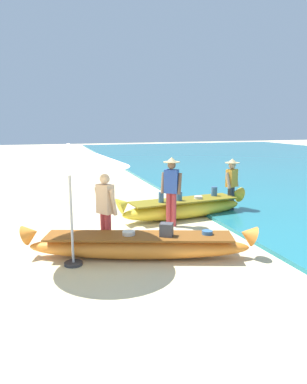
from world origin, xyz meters
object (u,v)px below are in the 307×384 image
boat_yellow_midground (184,208)px  person_vendor_assistant (232,182)px  patio_umbrella_large (69,156)px  boat_orange_foreground (139,245)px  person_vendor_hatted (171,187)px  person_tourist_customer (105,207)px

boat_yellow_midground → person_vendor_assistant: size_ratio=2.47×
person_vendor_assistant → patio_umbrella_large: 5.95m
boat_orange_foreground → boat_yellow_midground: bearing=52.7°
boat_orange_foreground → person_vendor_hatted: person_vendor_hatted is taller
person_tourist_customer → patio_umbrella_large: size_ratio=0.71×
person_vendor_hatted → patio_umbrella_large: patio_umbrella_large is taller
boat_yellow_midground → person_vendor_assistant: 1.78m
boat_yellow_midground → person_tourist_customer: (-2.63, -1.99, 0.64)m
person_vendor_hatted → person_vendor_assistant: (2.28, 0.87, -0.11)m
boat_orange_foreground → person_tourist_customer: bearing=128.3°
patio_umbrella_large → person_tourist_customer: bearing=42.5°
person_vendor_assistant → boat_orange_foreground: bearing=-141.8°
person_vendor_assistant → person_vendor_hatted: bearing=-159.0°
boat_yellow_midground → person_vendor_assistant: bearing=7.3°
boat_orange_foreground → person_vendor_assistant: bearing=38.2°
person_tourist_customer → person_vendor_hatted: bearing=33.6°
person_vendor_hatted → boat_orange_foreground: bearing=-125.0°
person_vendor_hatted → person_tourist_customer: bearing=-146.4°
boat_orange_foreground → person_vendor_hatted: 2.62m
boat_yellow_midground → patio_umbrella_large: (-3.41, -2.70, 1.85)m
person_tourist_customer → person_vendor_assistant: person_tourist_customer is taller
person_vendor_assistant → patio_umbrella_large: size_ratio=0.70×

